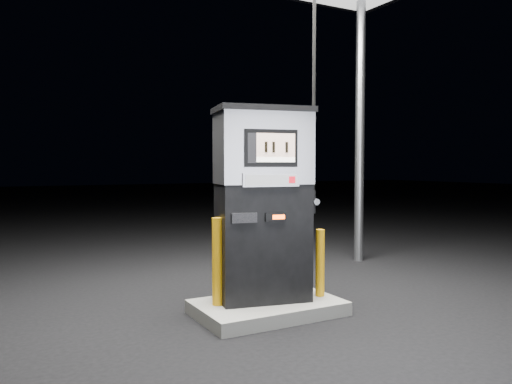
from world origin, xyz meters
TOP-DOWN VIEW (x-y plane):
  - ground at (0.00, 0.00)m, footprint 80.00×80.00m
  - pump_island at (0.00, 0.00)m, footprint 1.60×1.00m
  - fuel_dispenser at (-0.01, 0.10)m, footprint 1.25×0.85m
  - bollard_left at (-0.55, 0.13)m, footprint 0.16×0.16m
  - bollard_right at (0.65, -0.10)m, footprint 0.12×0.12m

SIDE VIEW (x-z plane):
  - ground at x=0.00m, z-range 0.00..0.00m
  - pump_island at x=0.00m, z-range 0.00..0.15m
  - bollard_right at x=0.65m, z-range 0.15..0.93m
  - bollard_left at x=-0.55m, z-range 0.15..1.11m
  - fuel_dispenser at x=-0.01m, z-range -0.99..3.51m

